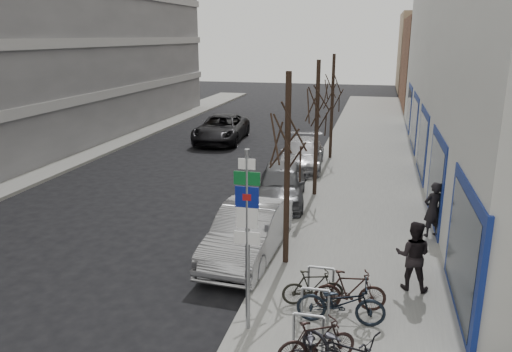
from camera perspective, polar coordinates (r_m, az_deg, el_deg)
The scene contains 24 objects.
ground at distance 12.36m, azimuth -12.18°, elevation -15.73°, with size 120.00×120.00×0.00m, color black.
sidewalk_east at distance 20.39m, azimuth 11.99°, elevation -2.61°, with size 5.00×70.00×0.15m, color slate.
sidewalk_west at distance 25.84m, azimuth -24.78°, elevation 0.15°, with size 3.00×70.00×0.15m, color slate.
brick_building_far at distance 50.11m, azimuth 23.54°, elevation 11.77°, with size 12.00×14.00×8.00m, color brown.
tan_building_far at distance 64.99m, azimuth 21.91°, elevation 13.01°, with size 13.00×12.00×9.00m, color #937A5B.
highway_sign_pole at distance 10.46m, azimuth -0.99°, elevation -6.26°, with size 0.55×0.10×4.20m.
bike_rack at distance 11.56m, azimuth 6.78°, elevation -14.02°, with size 0.66×2.26×0.83m.
tree_near at distance 13.29m, azimuth 3.67°, elevation 5.86°, with size 1.80×1.80×5.50m.
tree_mid at distance 19.66m, azimuth 7.06°, elevation 8.99°, with size 1.80×1.80×5.50m.
tree_far at distance 26.09m, azimuth 8.80°, elevation 10.57°, with size 1.80×1.80×5.50m.
meter_front at distance 13.81m, azimuth 1.21°, elevation -7.55°, with size 0.10×0.08×1.27m.
meter_mid at distance 18.90m, azimuth 4.83°, elevation -1.10°, with size 0.10×0.08×1.27m.
meter_back at distance 24.18m, azimuth 6.88°, elevation 2.58°, with size 0.10×0.08×1.27m.
bike_near_right at distance 10.25m, azimuth 6.92°, elevation -18.33°, with size 0.49×1.66×1.01m, color black.
bike_mid_curb at distance 11.54m, azimuth 9.70°, elevation -13.69°, with size 0.60×1.97×1.20m, color black.
bike_mid_inner at distance 12.24m, azimuth 6.53°, elevation -12.50°, with size 0.45×1.50×0.91m, color black.
bike_far_curb at distance 10.01m, azimuth 10.04°, elevation -18.73°, with size 0.59×1.97×1.20m, color black.
bike_far_inner at distance 12.10m, azimuth 10.71°, elevation -12.71°, with size 0.51×1.70×1.03m, color black.
parked_car_front at distance 14.79m, azimuth -0.92°, elevation -6.45°, with size 1.67×4.79×1.58m, color #A8A8AD.
parked_car_mid at distance 19.56m, azimuth 2.90°, elevation -0.89°, with size 1.85×4.59×1.57m, color #4B4C51.
parked_car_back at distance 24.68m, azimuth 5.25°, elevation 2.46°, with size 2.05×5.05×1.46m, color #9A999E.
lane_car at distance 31.15m, azimuth -3.99°, elevation 5.43°, with size 2.71×5.87×1.63m, color black.
pedestrian_near at distance 16.86m, azimuth 19.56°, elevation -3.62°, with size 0.66×0.43×1.80m, color black.
pedestrian_far at distance 13.28m, azimuth 17.51°, elevation -8.61°, with size 0.68×0.46×1.84m, color black.
Camera 1 is at (4.87, -9.39, 6.38)m, focal length 35.00 mm.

